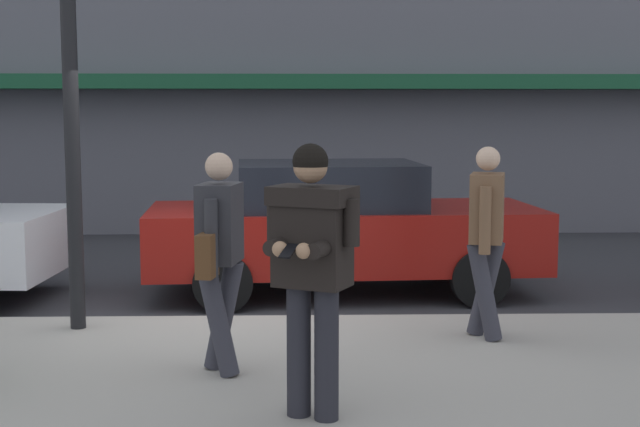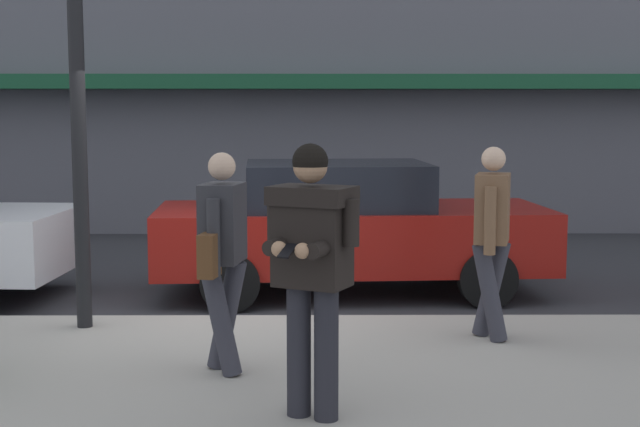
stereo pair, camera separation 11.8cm
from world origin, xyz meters
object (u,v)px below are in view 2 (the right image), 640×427
(man_texting_on_phone, at_px, (312,251))
(parked_sedan_mid, at_px, (348,227))
(pedestrian_dark_coat, at_px, (492,230))
(pedestrian_with_bag, at_px, (222,249))

(man_texting_on_phone, bearing_deg, parked_sedan_mid, 84.85)
(man_texting_on_phone, xyz_separation_m, pedestrian_dark_coat, (1.57, 2.03, -0.14))
(parked_sedan_mid, height_order, pedestrian_dark_coat, pedestrian_dark_coat)
(pedestrian_dark_coat, bearing_deg, man_texting_on_phone, -127.77)
(parked_sedan_mid, distance_m, pedestrian_with_bag, 3.78)
(pedestrian_with_bag, bearing_deg, man_texting_on_phone, -56.17)
(parked_sedan_mid, height_order, pedestrian_with_bag, pedestrian_with_bag)
(parked_sedan_mid, relative_size, pedestrian_with_bag, 2.71)
(parked_sedan_mid, xyz_separation_m, pedestrian_with_bag, (-1.10, -3.60, 0.32))
(man_texting_on_phone, relative_size, pedestrian_with_bag, 1.06)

